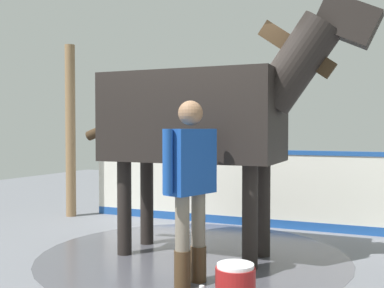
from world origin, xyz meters
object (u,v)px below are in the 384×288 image
(handler, at_px, (190,179))
(bottle_spray, at_px, (248,287))
(horse, at_px, (205,115))
(wash_bucket, at_px, (235,286))

(handler, xyz_separation_m, bottle_spray, (0.08, 0.58, -0.87))
(horse, xyz_separation_m, handler, (0.91, 0.29, -0.60))
(horse, relative_size, handler, 2.01)
(horse, height_order, bottle_spray, horse)
(wash_bucket, relative_size, bottle_spray, 1.77)
(bottle_spray, bearing_deg, handler, -97.34)
(handler, relative_size, wash_bucket, 4.74)
(horse, height_order, wash_bucket, horse)
(horse, relative_size, wash_bucket, 9.53)
(handler, height_order, bottle_spray, handler)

